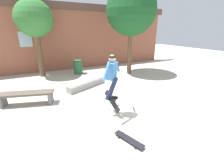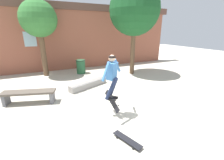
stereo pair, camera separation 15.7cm
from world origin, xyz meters
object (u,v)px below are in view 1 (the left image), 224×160
tree_left (34,19)px  skateboard_flipping (112,101)px  trash_bin (78,67)px  skateboard_resting (129,139)px  park_bench (26,96)px  skate_ledge (87,85)px  tree_right (131,10)px  skater (112,74)px

tree_left → skateboard_flipping: size_ratio=5.54×
trash_bin → skateboard_resting: (-0.42, -6.81, -0.39)m
park_bench → tree_left: bearing=95.9°
skate_ledge → park_bench: bearing=172.2°
tree_left → trash_bin: tree_left is taller
skate_ledge → trash_bin: trash_bin is taller
skate_ledge → skateboard_resting: (-0.17, -4.14, -0.08)m
park_bench → trash_bin: 4.41m
skateboard_resting → tree_right: bearing=-51.9°
tree_left → trash_bin: bearing=-10.5°
trash_bin → skateboard_flipping: trash_bin is taller
skateboard_resting → skater: bearing=-27.3°
tree_left → park_bench: 4.82m
park_bench → trash_bin: size_ratio=2.24×
tree_left → tree_right: bearing=-19.3°
skateboard_resting → skate_ledge: bearing=-21.9°
skate_ledge → skateboard_resting: 4.14m
skater → skateboard_resting: 1.92m
park_bench → skateboard_resting: 4.15m
skater → skate_ledge: bearing=139.8°
skater → skateboard_resting: skater is taller
tree_right → skater: tree_right is taller
tree_right → tree_left: 5.43m
trash_bin → skateboard_flipping: size_ratio=1.13×
skateboard_flipping → skateboard_resting: skateboard_flipping is taller
tree_right → tree_left: (-5.10, 1.79, -0.53)m
skate_ledge → trash_bin: bearing=60.5°
skateboard_flipping → tree_right: bearing=130.0°
skateboard_flipping → trash_bin: bearing=166.1°
skate_ledge → skateboard_flipping: (0.02, -2.79, 0.34)m
trash_bin → park_bench: bearing=-129.2°
park_bench → skate_ledge: (2.54, 0.75, -0.22)m
park_bench → skate_ledge: bearing=32.5°
trash_bin → skateboard_flipping: bearing=-92.4°
skate_ledge → skater: size_ratio=1.44×
skateboard_resting → park_bench: bearing=15.4°
tree_left → skater: tree_left is taller
skateboard_flipping → skate_ledge: bearing=168.9°
tree_left → skateboard_flipping: 6.74m
park_bench → skateboard_flipping: (2.56, -2.05, 0.12)m
skateboard_flipping → skateboard_resting: bearing=-19.5°
tree_left → skateboard_flipping: (1.88, -5.86, -2.76)m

